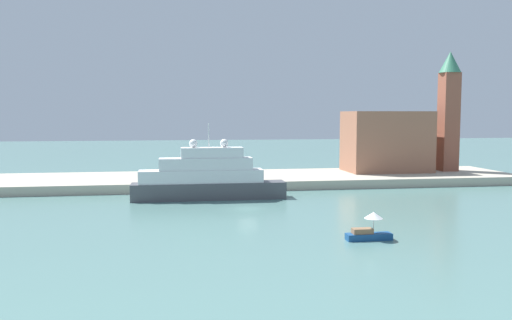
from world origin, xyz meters
TOP-DOWN VIEW (x-y plane):
  - ground at (0.00, 0.00)m, footprint 400.00×400.00m
  - quay_dock at (0.00, 26.24)m, footprint 110.00×20.48m
  - large_yacht at (-5.06, 9.21)m, footprint 23.61×3.80m
  - small_motorboat at (9.99, -19.95)m, footprint 4.79×1.93m
  - harbor_building at (32.32, 29.04)m, footprint 16.25×10.19m
  - bell_tower at (45.09, 28.11)m, footprint 4.33×4.33m
  - parked_car at (-11.75, 20.81)m, footprint 4.27×1.82m
  - person_figure at (-8.35, 20.37)m, footprint 0.36×0.36m
  - mooring_bollard at (1.51, 16.98)m, footprint 0.56×0.56m

SIDE VIEW (x-z plane):
  - ground at x=0.00m, z-range 0.00..0.00m
  - quay_dock at x=0.00m, z-range 0.00..1.59m
  - small_motorboat at x=9.99m, z-range -0.33..2.61m
  - mooring_bollard at x=1.51m, z-range 1.59..2.31m
  - parked_car at x=-11.75m, z-range 1.50..2.93m
  - person_figure at x=-8.35m, z-range 1.53..3.16m
  - large_yacht at x=-5.06m, z-range -2.67..9.03m
  - harbor_building at x=32.32m, z-range 1.59..13.66m
  - bell_tower at x=45.09m, z-range 2.66..26.72m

